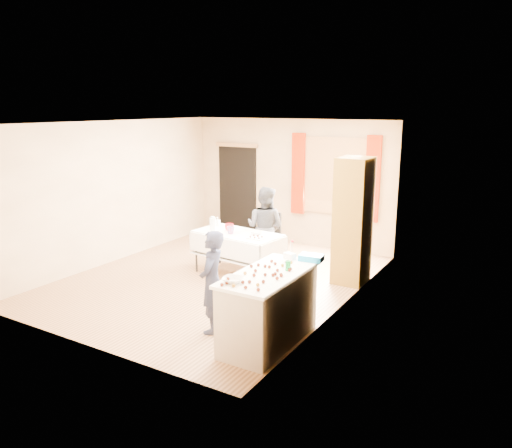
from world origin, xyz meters
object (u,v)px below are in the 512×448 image
Objects in this scene: chair at (268,246)px; cabinet at (353,221)px; counter at (269,308)px; party_table at (238,250)px; woman at (265,227)px; girl at (212,282)px.

cabinet is at bearing 5.02° from chair.
counter is 3.38m from chair.
woman is at bearing 81.52° from party_table.
party_table is 0.73m from woman.
woman is at bearing 179.33° from girl.
cabinet is 2.87m from girl.
counter reaches higher than party_table.
party_table is at bearing -76.69° from chair.
party_table is 2.24m from girl.
girl is at bearing -58.50° from chair.
girl is (0.91, -2.03, 0.23)m from party_table.
party_table is 1.20× the size of girl.
counter is 1.01× the size of woman.
cabinet reaches higher than party_table.
party_table is 1.74× the size of chair.
counter is 2.58m from party_table.
party_table is at bearing -159.47° from cabinet.
cabinet is 1.29× the size of party_table.
woman reaches higher than chair.
chair is 0.69× the size of girl.
counter is at bearing -92.19° from cabinet.
girl is at bearing -108.06° from cabinet.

